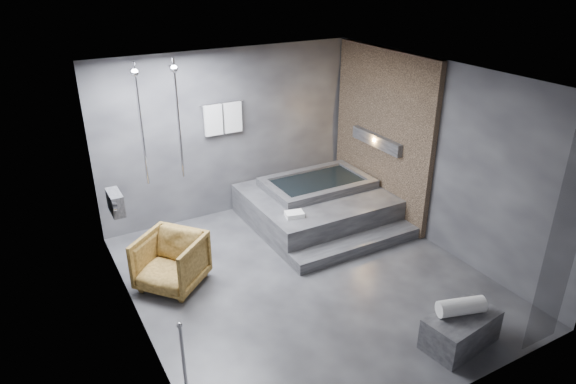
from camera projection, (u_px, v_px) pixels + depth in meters
room at (325, 152)px, 6.80m from camera, size 5.00×5.04×2.82m
tub_deck at (316, 206)px, 8.67m from camera, size 2.20×2.00×0.50m
tub_step at (356, 246)px, 7.80m from camera, size 2.20×0.36×0.18m
concrete_bench at (460, 330)px, 5.88m from camera, size 0.94×0.60×0.40m
driftwood_chair at (171, 262)px, 6.87m from camera, size 1.14×1.13×0.74m
rolled_towel at (461, 307)px, 5.79m from camera, size 0.58×0.35×0.20m
deck_towel at (294, 214)px, 7.77m from camera, size 0.31×0.26×0.07m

